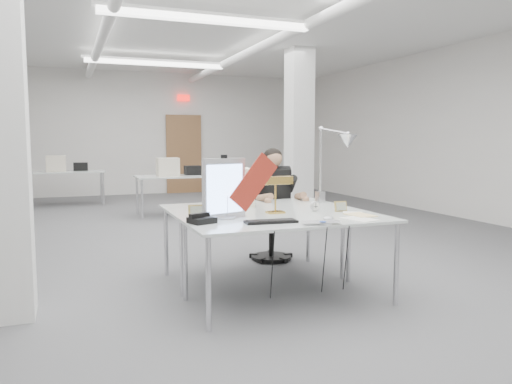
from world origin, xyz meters
TOP-DOWN VIEW (x-y plane):
  - room_shell at (0.04, 0.13)m, footprint 10.04×14.04m
  - desk_main at (0.00, -2.50)m, footprint 1.80×0.90m
  - desk_second at (0.00, -1.60)m, footprint 1.80×0.90m
  - bg_desk_a at (0.20, 3.00)m, footprint 1.60×0.80m
  - bg_desk_b at (-1.80, 5.20)m, footprint 1.60×0.80m
  - office_chair at (0.47, -0.97)m, footprint 0.49×0.49m
  - seated_person at (0.47, -1.02)m, footprint 0.53×0.65m
  - monitor at (-0.53, -2.29)m, footprint 0.42×0.16m
  - pennant at (-0.27, -2.33)m, footprint 0.48×0.08m
  - keyboard at (-0.24, -2.65)m, footprint 0.45×0.18m
  - laptop at (0.10, -2.91)m, footprint 0.35×0.26m
  - mouse at (0.26, -2.72)m, footprint 0.11×0.09m
  - bankers_lamp at (0.01, -2.16)m, footprint 0.33×0.14m
  - desk_phone at (-0.77, -2.46)m, footprint 0.24×0.23m
  - picture_frame_left at (-0.74, -2.17)m, footprint 0.15×0.05m
  - picture_frame_right at (0.64, -2.28)m, footprint 0.13×0.04m
  - desk_clock at (0.41, -2.18)m, footprint 0.10×0.04m
  - paper_stack_a at (0.54, -2.75)m, footprint 0.27×0.33m
  - paper_stack_b at (0.67, -2.56)m, footprint 0.22×0.28m
  - paper_stack_c at (0.69, -2.41)m, footprint 0.22×0.20m
  - beige_monitor at (-0.21, -1.52)m, footprint 0.45×0.43m
  - architect_lamp at (0.79, -1.84)m, footprint 0.43×0.79m

SIDE VIEW (x-z plane):
  - office_chair at x=0.47m, z-range 0.00..0.97m
  - desk_main at x=0.00m, z-range 0.73..0.75m
  - desk_second at x=0.00m, z-range 0.73..0.75m
  - bg_desk_a at x=0.20m, z-range 0.73..0.75m
  - bg_desk_b at x=-1.80m, z-range 0.73..0.75m
  - paper_stack_c at x=0.69m, z-range 0.76..0.76m
  - paper_stack_a at x=0.54m, z-range 0.76..0.76m
  - paper_stack_b at x=0.67m, z-range 0.76..0.76m
  - keyboard at x=-0.24m, z-range 0.76..0.78m
  - laptop at x=0.10m, z-range 0.76..0.78m
  - mouse at x=0.26m, z-range 0.76..0.79m
  - desk_phone at x=-0.77m, z-range 0.76..0.80m
  - picture_frame_right at x=0.64m, z-range 0.75..0.85m
  - desk_clock at x=0.41m, z-range 0.76..0.85m
  - picture_frame_left at x=-0.74m, z-range 0.75..0.87m
  - seated_person at x=0.47m, z-range 0.42..1.38m
  - bankers_lamp at x=0.01m, z-range 0.76..1.13m
  - beige_monitor at x=-0.21m, z-range 0.75..1.14m
  - monitor at x=-0.53m, z-range 0.75..1.28m
  - pennant at x=-0.27m, z-range 0.81..1.33m
  - architect_lamp at x=0.79m, z-range 0.75..1.72m
  - room_shell at x=0.04m, z-range 0.07..3.31m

